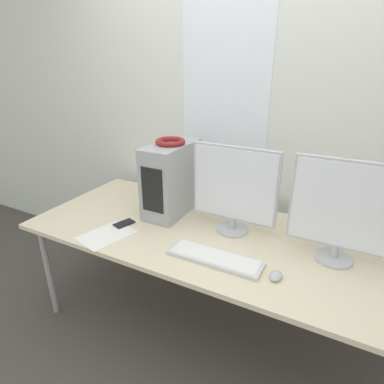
{
  "coord_description": "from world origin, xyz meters",
  "views": [
    {
      "loc": [
        0.65,
        -1.04,
        1.66
      ],
      "look_at": [
        -0.14,
        0.46,
        0.95
      ],
      "focal_mm": 30.0,
      "sensor_mm": 36.0,
      "label": 1
    }
  ],
  "objects": [
    {
      "name": "paper_sheet_front",
      "position": [
        -0.54,
        0.16,
        0.72
      ],
      "size": [
        0.28,
        0.34,
        0.0
      ],
      "rotation": [
        0.0,
        0.0,
        -0.25
      ],
      "color": "white",
      "rests_on": "desk"
    },
    {
      "name": "pc_tower",
      "position": [
        -0.37,
        0.6,
        0.94
      ],
      "size": [
        0.21,
        0.44,
        0.46
      ],
      "color": "#9E9EA3",
      "rests_on": "desk"
    },
    {
      "name": "monitor_main",
      "position": [
        0.08,
        0.54,
        0.99
      ],
      "size": [
        0.5,
        0.19,
        0.51
      ],
      "color": "#B7B7BC",
      "rests_on": "desk"
    },
    {
      "name": "ground_plane",
      "position": [
        0.0,
        0.0,
        0.0
      ],
      "size": [
        14.0,
        14.0,
        0.0
      ],
      "primitive_type": "plane",
      "color": "#47423D"
    },
    {
      "name": "monitor_right_near",
      "position": [
        0.65,
        0.51,
        0.99
      ],
      "size": [
        0.49,
        0.19,
        0.53
      ],
      "color": "#B7B7BC",
      "rests_on": "desk"
    },
    {
      "name": "desk",
      "position": [
        0.0,
        0.46,
        0.68
      ],
      "size": [
        2.22,
        0.92,
        0.72
      ],
      "color": "beige",
      "rests_on": "ground_plane"
    },
    {
      "name": "headphones",
      "position": [
        -0.37,
        0.6,
        1.19
      ],
      "size": [
        0.18,
        0.18,
        0.03
      ],
      "color": "maroon",
      "rests_on": "pc_tower"
    },
    {
      "name": "mouse",
      "position": [
        0.43,
        0.22,
        0.73
      ],
      "size": [
        0.06,
        0.09,
        0.03
      ],
      "color": "#B2B2B7",
      "rests_on": "desk"
    },
    {
      "name": "keyboard",
      "position": [
        0.11,
        0.22,
        0.73
      ],
      "size": [
        0.49,
        0.15,
        0.02
      ],
      "color": "silver",
      "rests_on": "desk"
    },
    {
      "name": "cell_phone",
      "position": [
        -0.53,
        0.31,
        0.72
      ],
      "size": [
        0.1,
        0.14,
        0.01
      ],
      "rotation": [
        0.0,
        0.0,
        -0.3
      ],
      "color": "black",
      "rests_on": "desk"
    },
    {
      "name": "wall_back",
      "position": [
        -0.0,
        1.05,
        1.35
      ],
      "size": [
        8.0,
        0.07,
        2.7
      ],
      "color": "silver",
      "rests_on": "ground_plane"
    }
  ]
}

